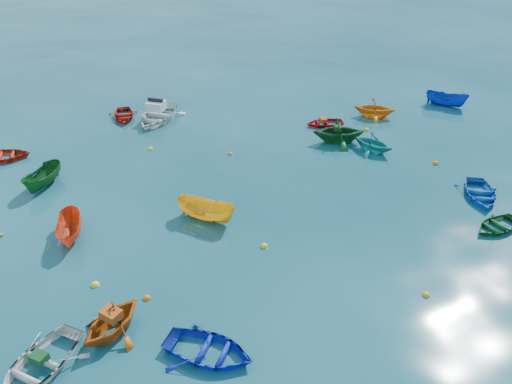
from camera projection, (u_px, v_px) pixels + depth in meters
name	position (u px, v px, depth m)	size (l,w,h in m)	color
ground	(298.00, 252.00, 22.89)	(160.00, 160.00, 0.00)	#093544
dinghy_blue_sw	(209.00, 355.00, 17.85)	(2.39, 3.34, 0.69)	#0E22B4
dinghy_white_near	(40.00, 369.00, 17.33)	(2.51, 3.51, 0.73)	silver
dinghy_blue_se	(479.00, 197.00, 26.95)	(2.29, 3.19, 0.66)	#0E47B9
dinghy_orange_w	(114.00, 332.00, 18.76)	(2.38, 2.76, 1.45)	#BB5211
sampan_yellow_mid	(207.00, 219.00, 25.14)	(1.21, 3.21, 1.24)	yellow
dinghy_green_e	(496.00, 228.00, 24.47)	(1.91, 2.67, 0.55)	#114A1C
dinghy_cyan_se	(372.00, 151.00, 31.61)	(2.25, 2.61, 1.37)	teal
dinghy_red_nw	(4.00, 159.00, 30.66)	(2.29, 3.20, 0.66)	#AC240E
sampan_orange_n	(72.00, 237.00, 23.87)	(1.12, 2.96, 1.15)	#EB4316
dinghy_green_n	(338.00, 142.00, 32.73)	(2.87, 3.33, 1.75)	#10471F
dinghy_red_ne	(324.00, 125.00, 35.04)	(1.88, 2.62, 0.54)	#AF0E13
sampan_blue_far	(445.00, 106.00, 38.15)	(1.17, 3.10, 1.20)	#0D2FA5
dinghy_red_far	(124.00, 118.00, 36.10)	(2.13, 2.98, 0.62)	#A3170D
dinghy_orange_far	(374.00, 117.00, 36.34)	(2.51, 2.91, 1.53)	orange
sampan_green_far	(45.00, 186.00, 27.96)	(1.14, 3.03, 1.17)	#12501B
motorboat_white	(158.00, 120.00, 35.83)	(3.22, 4.51, 1.53)	white
tarp_green_a	(39.00, 357.00, 17.15)	(0.57, 0.43, 0.28)	#10411D
tarp_orange_a	(111.00, 314.00, 18.33)	(0.73, 0.56, 0.36)	#B64612
tarp_green_b	(338.00, 128.00, 32.20)	(0.59, 0.45, 0.29)	#104015
tarp_orange_b	(323.00, 120.00, 34.81)	(0.57, 0.43, 0.28)	#B23F12
buoy_ye_a	(426.00, 295.00, 20.47)	(0.31, 0.31, 0.31)	gold
buoy_or_b	(436.00, 164.00, 30.16)	(0.37, 0.37, 0.37)	orange
buoy_ye_b	(95.00, 285.00, 20.98)	(0.36, 0.36, 0.36)	yellow
buoy_or_c	(147.00, 299.00, 20.31)	(0.32, 0.32, 0.32)	orange
buoy_ye_c	(264.00, 247.00, 23.23)	(0.36, 0.36, 0.36)	yellow
buoy_or_d	(385.00, 119.00, 35.89)	(0.34, 0.34, 0.34)	#EE5A0C
buoy_ye_d	(150.00, 149.00, 31.82)	(0.33, 0.33, 0.33)	yellow
buoy_or_e	(230.00, 154.00, 31.23)	(0.32, 0.32, 0.32)	orange
buoy_ye_e	(367.00, 130.00, 34.29)	(0.33, 0.33, 0.33)	gold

